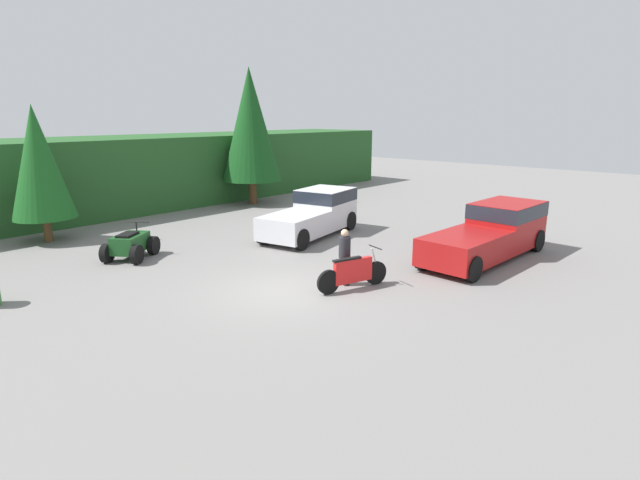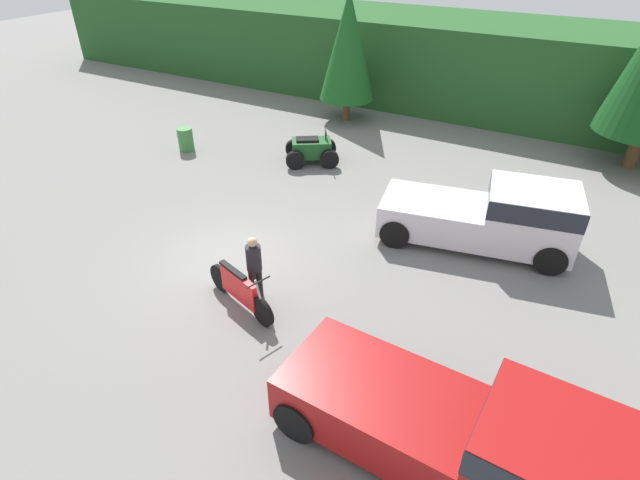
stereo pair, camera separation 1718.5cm
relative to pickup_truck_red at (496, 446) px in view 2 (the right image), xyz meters
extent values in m
plane|color=slate|center=(-7.44, 2.94, -0.97)|extent=(80.00, 80.00, 0.00)
cube|color=#235123|center=(-7.44, 18.94, 0.93)|extent=(44.00, 6.00, 3.79)
cylinder|color=brown|center=(-9.73, 14.15, -0.49)|extent=(0.32, 0.32, 0.96)
cone|color=#19561E|center=(-9.73, 14.15, 2.19)|extent=(2.35, 2.35, 4.38)
cylinder|color=brown|center=(1.51, 14.74, -0.30)|extent=(0.45, 0.45, 1.34)
cube|color=maroon|center=(1.05, -0.05, 0.06)|extent=(2.77, 2.03, 1.61)
cube|color=#1E232D|center=(1.05, -0.05, 0.59)|extent=(2.79, 2.05, 0.51)
cube|color=maroon|center=(-1.94, 0.09, -0.29)|extent=(3.37, 2.06, 0.91)
cylinder|color=black|center=(-3.01, 1.01, -0.56)|extent=(0.82, 0.32, 0.81)
cylinder|color=black|center=(-3.09, -0.73, -0.56)|extent=(0.82, 0.32, 0.81)
cube|color=silver|center=(-0.80, 7.19, 0.06)|extent=(2.58, 2.31, 1.61)
cube|color=#1E232D|center=(-0.80, 7.19, 0.59)|extent=(2.60, 2.33, 0.51)
cube|color=silver|center=(-3.26, 6.71, -0.29)|extent=(3.07, 2.40, 0.91)
cylinder|color=black|center=(-0.38, 8.16, -0.56)|extent=(0.85, 0.43, 0.81)
cylinder|color=black|center=(-0.05, 6.46, -0.56)|extent=(0.85, 0.43, 0.81)
cylinder|color=black|center=(-4.26, 7.40, -0.56)|extent=(0.85, 0.43, 0.81)
cylinder|color=black|center=(-3.92, 5.69, -0.56)|extent=(0.85, 0.43, 0.81)
cylinder|color=black|center=(-5.24, 1.31, -0.61)|extent=(0.71, 0.31, 0.71)
cylinder|color=black|center=(-6.83, 1.81, -0.61)|extent=(0.71, 0.31, 0.71)
cube|color=red|center=(-6.03, 1.56, -0.41)|extent=(1.24, 0.53, 0.69)
cylinder|color=#B7B7BC|center=(-5.29, 1.33, -0.21)|extent=(0.30, 0.14, 0.78)
cylinder|color=black|center=(-5.29, 1.33, 0.19)|extent=(0.21, 0.58, 0.04)
cube|color=black|center=(-6.23, 1.63, -0.03)|extent=(0.92, 0.41, 0.06)
cylinder|color=black|center=(-8.51, 10.19, -0.64)|extent=(0.68, 0.55, 0.67)
cylinder|color=black|center=(-7.92, 9.29, -0.64)|extent=(0.68, 0.55, 0.67)
cylinder|color=black|center=(-9.54, 9.51, -0.64)|extent=(0.68, 0.55, 0.67)
cylinder|color=black|center=(-8.94, 8.60, -0.64)|extent=(0.68, 0.55, 0.67)
cube|color=#194C1E|center=(-8.73, 9.40, -0.41)|extent=(1.62, 1.47, 0.61)
cylinder|color=black|center=(-8.30, 9.68, 0.06)|extent=(0.07, 0.07, 0.35)
cylinder|color=black|center=(-8.30, 9.68, 0.24)|extent=(0.59, 0.86, 0.04)
cube|color=black|center=(-8.85, 9.32, -0.07)|extent=(0.94, 0.84, 0.08)
cylinder|color=black|center=(-5.88, 2.09, -0.55)|extent=(0.20, 0.20, 0.84)
cylinder|color=black|center=(-5.91, 1.90, -0.55)|extent=(0.20, 0.20, 0.84)
cylinder|color=#232328|center=(-5.90, 1.99, 0.19)|extent=(0.40, 0.40, 0.63)
sphere|color=tan|center=(-5.90, 1.99, 0.62)|extent=(0.26, 0.26, 0.23)
cylinder|color=#387A38|center=(-13.52, 7.98, -0.53)|extent=(0.58, 0.58, 0.88)
camera|label=1|loc=(-16.93, -6.90, 3.97)|focal=28.00mm
camera|label=2|loc=(-0.04, -5.30, 6.68)|focal=28.00mm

